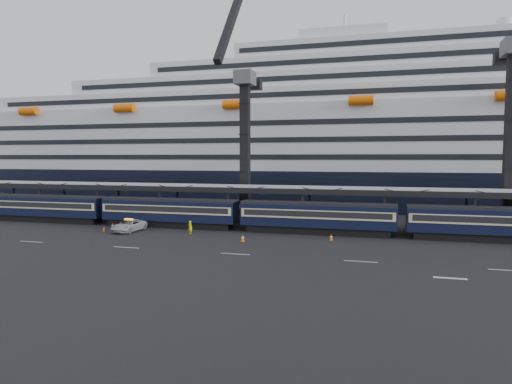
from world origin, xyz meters
TOP-DOWN VIEW (x-y plane):
  - ground at (0.00, 0.00)m, footprint 260.00×260.00m
  - lane_markings at (8.15, -5.23)m, footprint 111.00×4.27m
  - train at (-4.65, 10.00)m, footprint 133.05×3.00m
  - canopy at (0.00, 14.00)m, footprint 130.00×6.25m
  - cruise_ship at (-1.08, 45.99)m, footprint 214.09×28.84m
  - crane_dark_near at (-20.00, 18.59)m, footprint 4.50×17.75m
  - crane_dark_mid at (15.00, 17.59)m, footprint 4.50×18.24m
  - pickup_truck at (-31.30, 5.27)m, footprint 2.65×5.49m
  - worker at (-23.07, 5.79)m, footprint 0.67×0.54m
  - traffic_cone_a at (-34.61, 6.71)m, footprint 0.40×0.40m
  - traffic_cone_b at (-34.37, 4.40)m, footprint 0.36×0.36m
  - traffic_cone_c at (-15.26, 2.55)m, footprint 0.42×0.42m
  - traffic_cone_d at (-5.78, 5.96)m, footprint 0.38×0.38m

SIDE VIEW (x-z plane):
  - ground at x=0.00m, z-range 0.00..0.00m
  - lane_markings at x=8.15m, z-range 0.00..0.02m
  - traffic_cone_b at x=-34.37m, z-range 0.00..0.71m
  - traffic_cone_d at x=-5.78m, z-range 0.00..0.76m
  - traffic_cone_a at x=-34.61m, z-range -0.01..0.80m
  - traffic_cone_c at x=-15.26m, z-range -0.01..0.84m
  - pickup_truck at x=-31.30m, z-range 0.00..1.51m
  - worker at x=-23.07m, z-range 0.00..1.60m
  - train at x=-4.65m, z-range 0.18..4.23m
  - canopy at x=0.00m, z-range 2.49..8.01m
  - crane_dark_near at x=-20.00m, z-range -5.61..29.47m
  - cruise_ship at x=-1.08m, z-range -4.66..29.34m
  - crane_dark_mid at x=15.00m, z-range -6.46..33.18m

